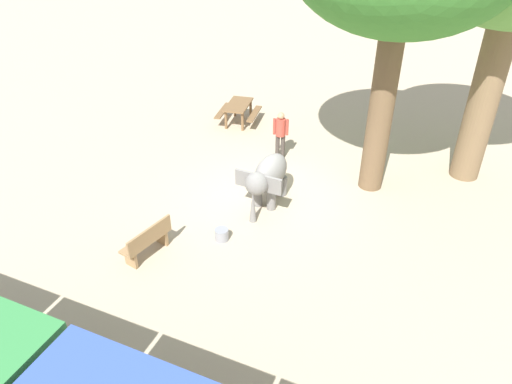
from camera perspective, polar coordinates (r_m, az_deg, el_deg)
name	(u,v)px	position (r m, az deg, el deg)	size (l,w,h in m)	color
ground_plane	(269,196)	(14.15, 1.55, -0.50)	(60.00, 60.00, 0.00)	#BAA88C
elephant	(268,177)	(13.36, 1.41, 1.83)	(1.36, 2.01, 1.40)	slate
person_handler	(281,132)	(15.77, 2.94, 7.16)	(0.50, 0.32, 1.62)	#3F3833
wooden_bench	(147,240)	(12.01, -12.77, -5.62)	(0.66, 1.45, 0.88)	#9E7A51
picnic_table_near	(238,109)	(18.41, -2.10, 9.87)	(1.71, 1.73, 0.78)	brown
feed_bucket	(222,235)	(12.43, -4.10, -5.06)	(0.36, 0.36, 0.32)	gray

